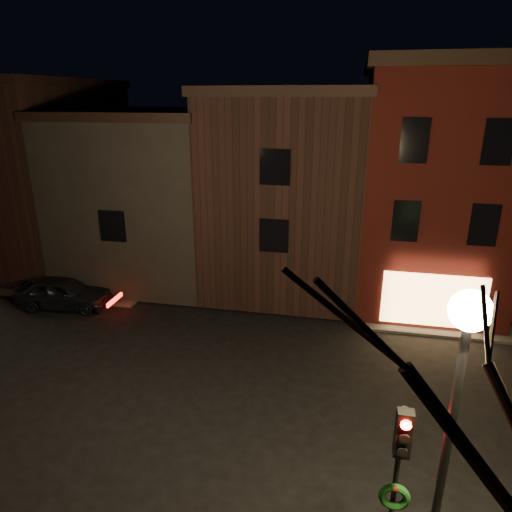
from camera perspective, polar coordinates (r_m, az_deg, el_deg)
The scene contains 9 objects.
ground at distance 15.93m, azimuth -6.88°, elevation -15.82°, with size 120.00×120.00×0.00m, color black.
sidewalk_far_left at distance 41.48m, azimuth -24.82°, elevation 4.91°, with size 30.00×30.00×0.12m, color #2D2B28.
corner_building at distance 22.35m, azimuth 21.00°, elevation 8.45°, with size 6.50×8.50×10.50m.
row_building_a at distance 23.36m, azimuth 4.40°, elevation 8.68°, with size 7.30×10.30×9.40m.
row_building_b at distance 25.40m, azimuth -12.23°, elevation 8.01°, with size 7.80×10.30×8.40m.
row_building_c at distance 28.96m, azimuth -25.78°, elevation 9.42°, with size 7.30×10.30×9.90m.
street_lamp_near at distance 7.63m, azimuth 24.00°, elevation -13.83°, with size 0.60×0.60×6.48m.
traffic_signal at distance 9.34m, azimuth 17.28°, elevation -24.41°, with size 0.58×0.38×4.05m.
parked_car_a at distance 22.51m, azimuth -22.94°, elevation -4.25°, with size 1.70×4.22×1.44m, color black.
Camera 1 is at (4.43, -12.27, 9.14)m, focal length 32.00 mm.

